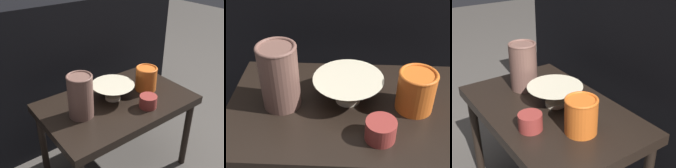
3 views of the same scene
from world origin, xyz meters
The scene contains 6 objects.
table centered at (0.00, 0.00, 0.40)m, with size 0.73×0.46×0.45m.
couch_backdrop centered at (0.00, 0.60, 0.43)m, with size 1.40×0.50×0.87m.
bowl centered at (-0.01, 0.03, 0.50)m, with size 0.21×0.21×0.08m.
vase_textured_left centered at (-0.20, 0.00, 0.56)m, with size 0.11×0.11×0.20m.
vase_colorful_right centered at (0.19, 0.00, 0.52)m, with size 0.11×0.11×0.12m.
cup centered at (0.08, -0.13, 0.48)m, with size 0.08×0.08×0.06m.
Camera 3 is at (0.86, -0.53, 1.05)m, focal length 50.00 mm.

